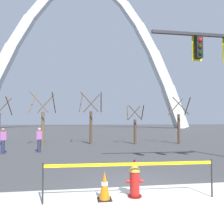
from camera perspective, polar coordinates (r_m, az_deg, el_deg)
The scene contains 11 objects.
ground_plane at distance 6.94m, azimuth 7.41°, elevation -19.31°, with size 240.00×240.00×0.00m, color #3D3D3F.
fire_hydrant at distance 6.19m, azimuth 5.86°, elevation -16.94°, with size 0.46×0.48×0.99m.
caution_tape_barrier at distance 5.86m, azimuth 4.98°, elevation -15.74°, with size 4.42×0.18×1.00m.
traffic_cone_by_hydrant at distance 5.98m, azimuth -1.94°, elevation -18.57°, with size 0.36×0.36×0.73m.
monument_arch at distance 61.28m, azimuth -6.76°, elevation 13.14°, with size 57.29×2.98×41.50m.
tree_left_mid at distance 18.80m, azimuth -17.47°, elevation -2.51°, with size 2.01×2.02×4.37m.
tree_center_left at distance 19.67m, azimuth -5.50°, elevation -2.36°, with size 2.09×2.10×4.54m.
tree_center_right at distance 19.62m, azimuth 5.98°, elevation -3.84°, with size 1.59×1.60×3.41m.
tree_right_mid at distance 20.60m, azimuth 16.87°, elevation -2.77°, with size 1.91×1.92×4.14m.
pedestrian_walking_left at distance 15.13m, azimuth -18.31°, elevation -6.82°, with size 0.37×0.25×1.59m.
pedestrian_standing_center at distance 15.27m, azimuth -26.38°, elevation -6.65°, with size 0.39×0.34×1.59m.
Camera 1 is at (-1.82, -6.39, 2.03)m, focal length 35.34 mm.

